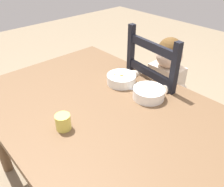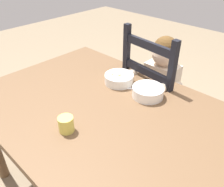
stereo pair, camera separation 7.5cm
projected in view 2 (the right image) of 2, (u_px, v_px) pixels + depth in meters
The scene contains 7 objects.
dining_table at pixel (102, 120), 1.30m from camera, with size 1.43×1.00×0.73m.
dining_chair at pixel (156, 102), 1.72m from camera, with size 0.47×0.47×1.05m.
child_figure at pixel (159, 84), 1.63m from camera, with size 0.32×0.31×0.98m.
bowl_of_peas at pixel (148, 91), 1.32m from camera, with size 0.18×0.18×0.06m.
bowl_of_carrots at pixel (119, 79), 1.45m from camera, with size 0.18×0.18×0.06m.
spoon at pixel (124, 88), 1.40m from camera, with size 0.12×0.10×0.01m.
drinking_cup at pixel (66, 124), 1.08m from camera, with size 0.07×0.07×0.08m, color #DACB55.
Camera 2 is at (0.74, -0.70, 1.48)m, focal length 37.53 mm.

